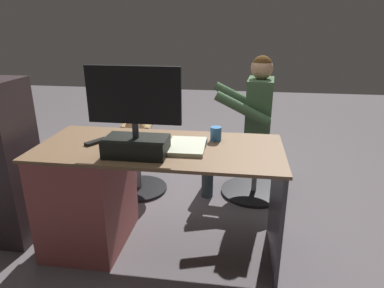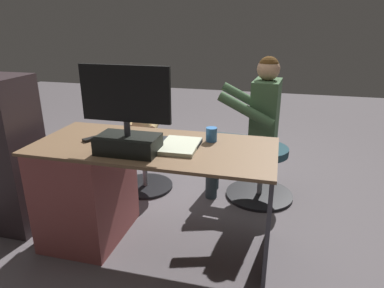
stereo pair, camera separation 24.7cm
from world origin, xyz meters
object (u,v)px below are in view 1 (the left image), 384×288
(visitor_chair, at_px, (255,167))
(person, at_px, (247,118))
(keyboard, at_px, (173,142))
(teddy_bear, at_px, (136,122))
(computer_mouse, at_px, (129,139))
(cup, at_px, (216,134))
(office_chair_teddy, at_px, (138,162))
(monitor, at_px, (135,128))
(tv_remote, at_px, (96,142))
(desk, at_px, (101,192))

(visitor_chair, relative_size, person, 0.48)
(keyboard, xyz_separation_m, visitor_chair, (-0.56, -0.80, -0.49))
(visitor_chair, bearing_deg, teddy_bear, 4.39)
(computer_mouse, xyz_separation_m, person, (-0.75, -0.80, -0.06))
(cup, xyz_separation_m, office_chair_teddy, (0.72, -0.61, -0.49))
(keyboard, xyz_separation_m, computer_mouse, (0.28, 0.01, 0.01))
(monitor, xyz_separation_m, tv_remote, (0.31, -0.15, -0.15))
(computer_mouse, height_order, person, person)
(cup, xyz_separation_m, teddy_bear, (0.72, -0.62, -0.13))
(keyboard, relative_size, cup, 4.74)
(cup, bearing_deg, keyboard, 21.09)
(tv_remote, height_order, person, person)
(monitor, bearing_deg, tv_remote, -26.54)
(person, bearing_deg, tv_remote, 42.10)
(desk, relative_size, monitor, 2.87)
(monitor, xyz_separation_m, office_chair_teddy, (0.29, -0.92, -0.61))
(computer_mouse, bearing_deg, monitor, 119.39)
(cup, bearing_deg, office_chair_teddy, -40.27)
(cup, relative_size, office_chair_teddy, 0.18)
(desk, xyz_separation_m, teddy_bear, (-0.02, -0.78, 0.25))
(teddy_bear, bearing_deg, person, -175.68)
(teddy_bear, bearing_deg, visitor_chair, -175.61)
(desk, bearing_deg, visitor_chair, -140.36)
(desk, height_order, keyboard, keyboard)
(cup, bearing_deg, computer_mouse, 11.16)
(desk, height_order, monitor, monitor)
(desk, bearing_deg, monitor, 153.71)
(desk, bearing_deg, cup, -167.92)
(tv_remote, bearing_deg, cup, -136.68)
(desk, height_order, tv_remote, tv_remote)
(desk, relative_size, tv_remote, 9.96)
(monitor, xyz_separation_m, visitor_chair, (-0.73, -1.01, -0.64))
(monitor, bearing_deg, cup, -143.92)
(monitor, relative_size, keyboard, 1.24)
(cup, bearing_deg, desk, 12.08)
(desk, relative_size, teddy_bear, 3.83)
(office_chair_teddy, bearing_deg, keyboard, 122.87)
(cup, relative_size, visitor_chair, 0.15)
(person, bearing_deg, visitor_chair, -174.91)
(office_chair_teddy, distance_m, person, 1.02)
(desk, relative_size, cup, 16.85)
(tv_remote, distance_m, visitor_chair, 1.43)
(person, bearing_deg, monitor, 57.78)
(cup, distance_m, office_chair_teddy, 1.06)
(person, bearing_deg, keyboard, 59.54)
(office_chair_teddy, bearing_deg, computer_mouse, 103.95)
(visitor_chair, bearing_deg, monitor, 54.34)
(desk, xyz_separation_m, person, (-0.94, -0.85, 0.30))
(desk, bearing_deg, teddy_bear, -91.27)
(keyboard, height_order, computer_mouse, computer_mouse)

